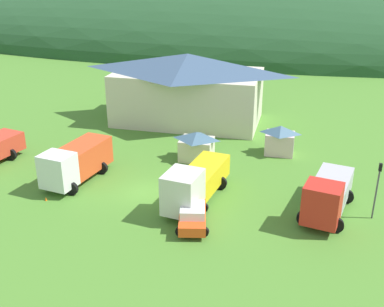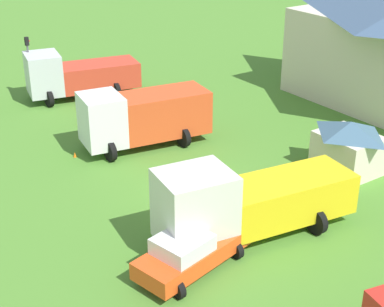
{
  "view_description": "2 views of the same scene",
  "coord_description": "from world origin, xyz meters",
  "px_view_note": "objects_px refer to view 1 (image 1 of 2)",
  "views": [
    {
      "loc": [
        11.53,
        -30.94,
        17.05
      ],
      "look_at": [
        2.8,
        4.33,
        1.86
      ],
      "focal_mm": 43.24,
      "sensor_mm": 36.0,
      "label": 1
    },
    {
      "loc": [
        19.93,
        -14.22,
        13.34
      ],
      "look_at": [
        -0.93,
        0.28,
        1.57
      ],
      "focal_mm": 54.93,
      "sensor_mm": 36.0,
      "label": 2
    }
  ],
  "objects_px": {
    "depot_building": "(188,87)",
    "heavy_rig_white": "(76,161)",
    "traffic_cone_near_pickup": "(199,177)",
    "flatbed_truck_yellow": "(195,183)",
    "play_shed_cream": "(197,145)",
    "traffic_light_east": "(377,185)",
    "play_shed_pink": "(280,139)",
    "service_pickup_orange": "(193,214)",
    "crane_truck_red": "(327,195)",
    "traffic_cone_mid_row": "(46,201)"
  },
  "relations": [
    {
      "from": "depot_building",
      "to": "heavy_rig_white",
      "type": "bearing_deg",
      "value": -106.3
    },
    {
      "from": "traffic_cone_near_pickup",
      "to": "flatbed_truck_yellow",
      "type": "bearing_deg",
      "value": -81.58
    },
    {
      "from": "play_shed_cream",
      "to": "traffic_light_east",
      "type": "height_order",
      "value": "traffic_light_east"
    },
    {
      "from": "play_shed_pink",
      "to": "service_pickup_orange",
      "type": "distance_m",
      "value": 15.26
    },
    {
      "from": "crane_truck_red",
      "to": "depot_building",
      "type": "bearing_deg",
      "value": -128.67
    },
    {
      "from": "play_shed_cream",
      "to": "heavy_rig_white",
      "type": "bearing_deg",
      "value": -141.52
    },
    {
      "from": "traffic_cone_near_pickup",
      "to": "traffic_cone_mid_row",
      "type": "bearing_deg",
      "value": -146.61
    },
    {
      "from": "play_shed_pink",
      "to": "crane_truck_red",
      "type": "bearing_deg",
      "value": -69.28
    },
    {
      "from": "flatbed_truck_yellow",
      "to": "traffic_light_east",
      "type": "bearing_deg",
      "value": 102.45
    },
    {
      "from": "play_shed_cream",
      "to": "heavy_rig_white",
      "type": "distance_m",
      "value": 11.02
    },
    {
      "from": "depot_building",
      "to": "flatbed_truck_yellow",
      "type": "bearing_deg",
      "value": -74.19
    },
    {
      "from": "play_shed_pink",
      "to": "play_shed_cream",
      "type": "bearing_deg",
      "value": -156.52
    },
    {
      "from": "heavy_rig_white",
      "to": "traffic_cone_mid_row",
      "type": "height_order",
      "value": "heavy_rig_white"
    },
    {
      "from": "heavy_rig_white",
      "to": "traffic_cone_mid_row",
      "type": "bearing_deg",
      "value": -2.35
    },
    {
      "from": "crane_truck_red",
      "to": "play_shed_cream",
      "type": "bearing_deg",
      "value": -111.76
    },
    {
      "from": "depot_building",
      "to": "service_pickup_orange",
      "type": "bearing_deg",
      "value": -74.84
    },
    {
      "from": "depot_building",
      "to": "service_pickup_orange",
      "type": "relative_size",
      "value": 3.38
    },
    {
      "from": "depot_building",
      "to": "traffic_cone_mid_row",
      "type": "relative_size",
      "value": 30.31
    },
    {
      "from": "play_shed_pink",
      "to": "heavy_rig_white",
      "type": "bearing_deg",
      "value": -147.83
    },
    {
      "from": "crane_truck_red",
      "to": "service_pickup_orange",
      "type": "distance_m",
      "value": 9.77
    },
    {
      "from": "play_shed_pink",
      "to": "traffic_cone_near_pickup",
      "type": "distance_m",
      "value": 9.37
    },
    {
      "from": "depot_building",
      "to": "traffic_cone_near_pickup",
      "type": "xyz_separation_m",
      "value": [
        4.65,
        -14.26,
        -3.98
      ]
    },
    {
      "from": "depot_building",
      "to": "crane_truck_red",
      "type": "relative_size",
      "value": 2.19
    },
    {
      "from": "service_pickup_orange",
      "to": "crane_truck_red",
      "type": "bearing_deg",
      "value": 99.02
    },
    {
      "from": "depot_building",
      "to": "play_shed_pink",
      "type": "height_order",
      "value": "depot_building"
    },
    {
      "from": "heavy_rig_white",
      "to": "crane_truck_red",
      "type": "bearing_deg",
      "value": 96.97
    },
    {
      "from": "depot_building",
      "to": "play_shed_cream",
      "type": "xyz_separation_m",
      "value": [
        3.52,
        -10.58,
        -2.59
      ]
    },
    {
      "from": "heavy_rig_white",
      "to": "crane_truck_red",
      "type": "distance_m",
      "value": 20.06
    },
    {
      "from": "depot_building",
      "to": "flatbed_truck_yellow",
      "type": "relative_size",
      "value": 1.96
    },
    {
      "from": "play_shed_cream",
      "to": "traffic_cone_mid_row",
      "type": "relative_size",
      "value": 5.63
    },
    {
      "from": "flatbed_truck_yellow",
      "to": "traffic_cone_mid_row",
      "type": "bearing_deg",
      "value": -69.46
    },
    {
      "from": "flatbed_truck_yellow",
      "to": "crane_truck_red",
      "type": "height_order",
      "value": "flatbed_truck_yellow"
    },
    {
      "from": "play_shed_cream",
      "to": "flatbed_truck_yellow",
      "type": "bearing_deg",
      "value": -77.64
    },
    {
      "from": "play_shed_cream",
      "to": "traffic_light_east",
      "type": "distance_m",
      "value": 16.45
    },
    {
      "from": "heavy_rig_white",
      "to": "depot_building",
      "type": "bearing_deg",
      "value": 172.87
    },
    {
      "from": "service_pickup_orange",
      "to": "traffic_cone_near_pickup",
      "type": "relative_size",
      "value": 10.18
    },
    {
      "from": "flatbed_truck_yellow",
      "to": "traffic_cone_near_pickup",
      "type": "bearing_deg",
      "value": -163.07
    },
    {
      "from": "flatbed_truck_yellow",
      "to": "traffic_cone_near_pickup",
      "type": "height_order",
      "value": "flatbed_truck_yellow"
    },
    {
      "from": "heavy_rig_white",
      "to": "service_pickup_orange",
      "type": "relative_size",
      "value": 1.44
    },
    {
      "from": "crane_truck_red",
      "to": "heavy_rig_white",
      "type": "bearing_deg",
      "value": -80.27
    },
    {
      "from": "heavy_rig_white",
      "to": "service_pickup_orange",
      "type": "bearing_deg",
      "value": 77.48
    },
    {
      "from": "play_shed_cream",
      "to": "flatbed_truck_yellow",
      "type": "distance_m",
      "value": 8.42
    },
    {
      "from": "service_pickup_orange",
      "to": "traffic_cone_near_pickup",
      "type": "height_order",
      "value": "service_pickup_orange"
    },
    {
      "from": "play_shed_pink",
      "to": "traffic_cone_mid_row",
      "type": "height_order",
      "value": "play_shed_pink"
    },
    {
      "from": "play_shed_cream",
      "to": "heavy_rig_white",
      "type": "height_order",
      "value": "heavy_rig_white"
    },
    {
      "from": "play_shed_pink",
      "to": "service_pickup_orange",
      "type": "bearing_deg",
      "value": -108.96
    },
    {
      "from": "crane_truck_red",
      "to": "flatbed_truck_yellow",
      "type": "bearing_deg",
      "value": -74.49
    },
    {
      "from": "traffic_cone_mid_row",
      "to": "depot_building",
      "type": "bearing_deg",
      "value": 74.53
    },
    {
      "from": "crane_truck_red",
      "to": "traffic_cone_mid_row",
      "type": "relative_size",
      "value": 13.83
    },
    {
      "from": "crane_truck_red",
      "to": "traffic_light_east",
      "type": "distance_m",
      "value": 3.41
    }
  ]
}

